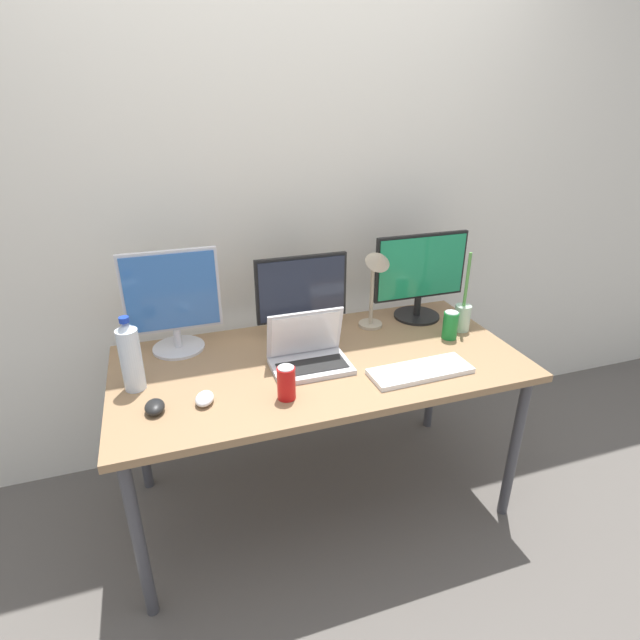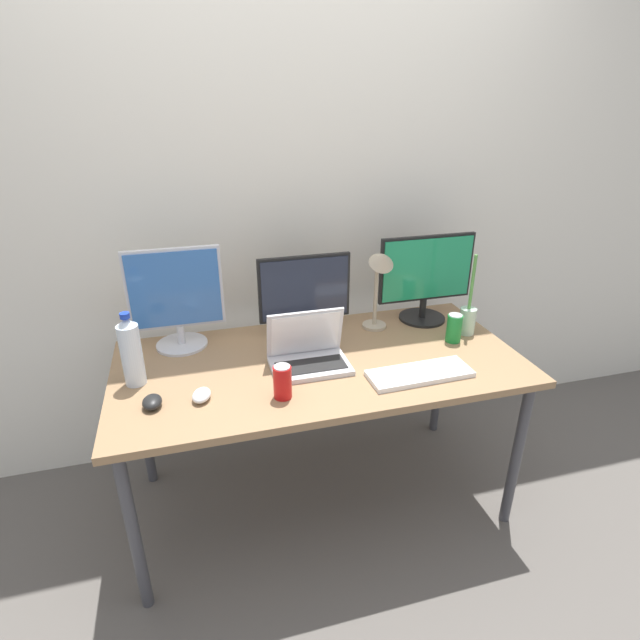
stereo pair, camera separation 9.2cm
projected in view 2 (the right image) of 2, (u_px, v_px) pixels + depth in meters
The scene contains 15 objects.
ground_plane at pixel (320, 498), 2.34m from camera, with size 16.00×16.00×0.00m, color #5B5651.
wall_back at pixel (286, 195), 2.32m from camera, with size 7.00×0.08×2.60m, color silver.
work_desk at pixel (320, 373), 2.06m from camera, with size 1.64×0.80×0.74m.
monitor_left at pixel (176, 298), 2.06m from camera, with size 0.39×0.22×0.43m.
monitor_center at pixel (304, 296), 2.18m from camera, with size 0.41×0.21×0.37m.
monitor_right at pixel (426, 276), 2.31m from camera, with size 0.46×0.22×0.41m.
laptop_silver at pixel (308, 353), 1.98m from camera, with size 0.31×0.21×0.22m.
keyboard_main at pixel (420, 374), 1.92m from camera, with size 0.40×0.15×0.02m, color white.
mouse_by_keyboard at pixel (152, 402), 1.72m from camera, with size 0.07×0.09×0.04m, color black.
mouse_by_laptop at pixel (202, 395), 1.77m from camera, with size 0.06×0.09×0.04m, color silver.
water_bottle at pixel (131, 352), 1.82m from camera, with size 0.08×0.08×0.29m.
soda_can_near_keyboard at pixel (282, 382), 1.76m from camera, with size 0.07×0.07×0.13m.
soda_can_by_laptop at pixel (454, 328), 2.16m from camera, with size 0.07×0.07×0.13m.
bamboo_vase at pixel (468, 318), 2.23m from camera, with size 0.07×0.07×0.37m.
desk_lamp at pixel (380, 275), 2.17m from camera, with size 0.11×0.18×0.40m.
Camera 2 is at (-0.48, -1.72, 1.74)m, focal length 28.00 mm.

